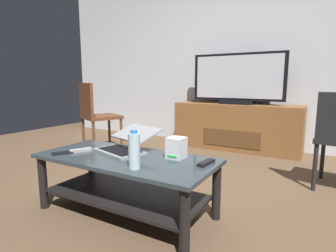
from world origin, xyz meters
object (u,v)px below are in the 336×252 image
object	(u,v)px
media_cabinet	(236,127)
soundbar_remote	(81,150)
side_chair	(96,113)
router_box	(176,148)
tv_remote	(206,163)
cell_phone	(62,153)
television	(238,80)
laptop	(126,144)
coffee_table	(126,174)
water_bottle_near	(134,151)

from	to	relation	value
media_cabinet	soundbar_remote	world-z (taller)	media_cabinet
soundbar_remote	side_chair	bearing A→B (deg)	157.23
media_cabinet	router_box	size ratio (longest dim) A/B	11.96
router_box	tv_remote	xyz separation A→B (m)	(0.23, -0.03, -0.06)
soundbar_remote	cell_phone	bearing A→B (deg)	-94.56
cell_phone	television	bearing A→B (deg)	106.17
laptop	soundbar_remote	size ratio (longest dim) A/B	2.94
coffee_table	television	world-z (taller)	television
media_cabinet	television	bearing A→B (deg)	-90.00
side_chair	soundbar_remote	size ratio (longest dim) A/B	5.73
coffee_table	cell_phone	size ratio (longest dim) A/B	9.01
coffee_table	side_chair	distance (m)	1.85
side_chair	cell_phone	distance (m)	1.65
cell_phone	water_bottle_near	bearing A→B (deg)	28.28
coffee_table	laptop	distance (m)	0.24
coffee_table	tv_remote	distance (m)	0.58
coffee_table	cell_phone	bearing A→B (deg)	-159.85
cell_phone	soundbar_remote	size ratio (longest dim) A/B	0.88
router_box	soundbar_remote	xyz separation A→B (m)	(-0.70, -0.20, -0.06)
media_cabinet	water_bottle_near	bearing A→B (deg)	-87.95
soundbar_remote	water_bottle_near	bearing A→B (deg)	14.41
side_chair	cell_phone	xyz separation A→B (m)	(0.98, -1.32, -0.10)
cell_phone	soundbar_remote	xyz separation A→B (m)	(0.07, 0.11, 0.01)
laptop	water_bottle_near	size ratio (longest dim) A/B	2.01
tv_remote	coffee_table	bearing A→B (deg)	-160.87
tv_remote	side_chair	bearing A→B (deg)	159.37
router_box	soundbar_remote	world-z (taller)	router_box
tv_remote	television	bearing A→B (deg)	108.50
router_box	cell_phone	bearing A→B (deg)	-157.70
media_cabinet	router_box	xyz separation A→B (m)	(0.19, -2.11, 0.17)
cell_phone	tv_remote	bearing A→B (deg)	45.31
side_chair	tv_remote	distance (m)	2.24
router_box	cell_phone	world-z (taller)	router_box
side_chair	water_bottle_near	world-z (taller)	side_chair
media_cabinet	router_box	bearing A→B (deg)	-84.76
side_chair	router_box	world-z (taller)	side_chair
side_chair	router_box	size ratio (longest dim) A/B	6.45
coffee_table	tv_remote	xyz separation A→B (m)	(0.55, 0.12, 0.14)
laptop	tv_remote	world-z (taller)	laptop
media_cabinet	tv_remote	distance (m)	2.19
soundbar_remote	router_box	bearing A→B (deg)	42.64
side_chair	television	bearing A→B (deg)	34.79
media_cabinet	television	world-z (taller)	television
coffee_table	water_bottle_near	bearing A→B (deg)	-39.80
side_chair	laptop	size ratio (longest dim) A/B	1.95
media_cabinet	water_bottle_near	distance (m)	2.45
water_bottle_near	side_chair	bearing A→B (deg)	140.77
water_bottle_near	router_box	bearing A→B (deg)	72.15
router_box	tv_remote	bearing A→B (deg)	-8.37
water_bottle_near	soundbar_remote	distance (m)	0.62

